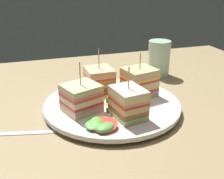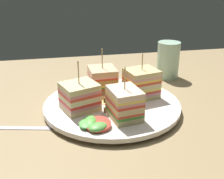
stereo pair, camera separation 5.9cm
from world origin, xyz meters
The scene contains 9 objects.
ground_plane centered at (0.00, 0.00, -0.90)cm, with size 112.02×86.63×1.80cm, color #967E57.
plate centered at (0.00, 0.00, 1.01)cm, with size 29.35×29.35×1.67cm.
sandwich_wedge_0 centered at (7.03, 1.84, 4.46)cm, with size 8.51×8.17×10.30cm.
sandwich_wedge_1 centered at (-0.89, 7.21, 4.63)cm, with size 6.36×7.55×10.27cm.
sandwich_wedge_2 centered at (-7.03, -1.84, 4.83)cm, with size 7.92×7.31×10.02cm.
sandwich_wedge_3 centered at (0.80, -7.21, 4.42)cm, with size 6.29×7.02×10.15cm.
chip_pile centered at (-0.38, -0.56, 2.23)cm, with size 7.63×6.43×1.51cm.
salad_garnish centered at (5.45, 9.54, 2.30)cm, with size 6.30×6.58×1.43cm.
drinking_glass centered at (-19.53, -16.94, 4.30)cm, with size 6.21×6.21×10.12cm.
Camera 2 is at (11.13, 53.80, 27.56)cm, focal length 44.97 mm.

